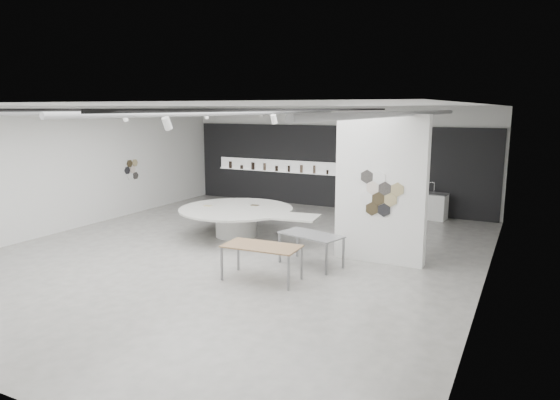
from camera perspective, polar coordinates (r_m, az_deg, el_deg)
The scene contains 7 objects.
room at distance 12.81m, azimuth -5.46°, elevation 2.95°, with size 12.02×14.02×3.82m.
back_wall_display at distance 19.04m, azimuth 5.88°, elevation 3.78°, with size 11.80×0.27×3.10m.
partition_column at distance 12.30m, azimuth 11.44°, elevation 1.18°, with size 2.20×0.38×3.60m.
display_island at distance 14.73m, azimuth -4.82°, elevation -2.06°, with size 4.58×3.75×0.86m.
sample_table_wood at distance 10.94m, azimuth -2.11°, elevation -5.51°, with size 1.72×0.93×0.78m.
sample_table_stone at distance 11.96m, azimuth 3.57°, elevation -4.22°, with size 1.65×1.12×0.78m.
kitchen_counter at distance 17.84m, azimuth 16.08°, elevation -0.57°, with size 1.65×0.79×1.25m.
Camera 1 is at (6.73, -10.71, 3.74)m, focal length 32.00 mm.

